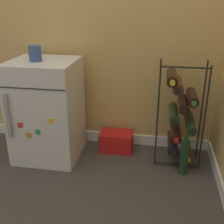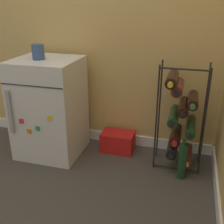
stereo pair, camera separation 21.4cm
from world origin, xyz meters
name	(u,v)px [view 1 (the left image)]	position (x,y,z in m)	size (l,w,h in m)	color
ground_plane	(105,178)	(0.00, 0.00, 0.00)	(14.00, 14.00, 0.00)	#423D38
mini_fridge	(47,110)	(-0.51, 0.26, 0.39)	(0.49, 0.49, 0.78)	silver
wine_rack	(180,115)	(0.51, 0.32, 0.40)	(0.34, 0.33, 0.80)	black
soda_box	(116,141)	(0.02, 0.42, 0.08)	(0.27, 0.18, 0.16)	red
fridge_top_cup	(35,53)	(-0.54, 0.23, 0.84)	(0.09, 0.09, 0.11)	#335184
loose_bottle_floor	(184,157)	(0.56, 0.16, 0.14)	(0.06, 0.06, 0.31)	#19381E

